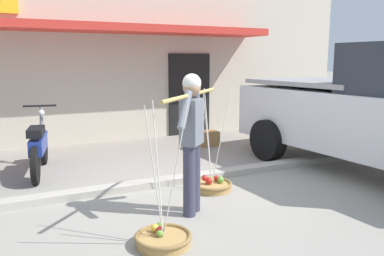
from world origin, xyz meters
TOP-DOWN VIEW (x-y plane):
  - ground_plane at (0.00, 0.00)m, footprint 90.00×90.00m
  - sidewalk_curb at (0.00, 0.70)m, footprint 20.00×0.24m
  - fruit_vendor at (-0.24, -0.46)m, footprint 1.29×1.30m
  - fruit_basket_left_side at (-0.87, -1.09)m, footprint 0.59×0.59m
  - fruit_basket_right_side at (0.39, 0.18)m, footprint 0.59×0.59m
  - motorcycle_second_in_row at (-1.75, 2.14)m, footprint 0.57×1.80m
  - parked_truck at (3.24, -0.27)m, footprint 2.42×4.83m
  - storefront_building at (0.02, 6.73)m, footprint 13.00×6.00m
  - wooden_crate at (1.72, 2.81)m, footprint 0.44×0.36m

SIDE VIEW (x-z plane):
  - ground_plane at x=0.00m, z-range 0.00..0.00m
  - sidewalk_curb at x=0.00m, z-range 0.00..0.10m
  - fruit_basket_left_side at x=-0.87m, z-range -0.65..0.80m
  - fruit_basket_right_side at x=0.39m, z-range -0.65..0.81m
  - wooden_crate at x=1.72m, z-range 0.00..0.32m
  - motorcycle_second_in_row at x=-1.75m, z-range -0.09..1.00m
  - fruit_vendor at x=-0.24m, z-range 0.13..1.83m
  - parked_truck at x=3.24m, z-range -0.02..2.08m
  - storefront_building at x=0.02m, z-range 0.00..4.20m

